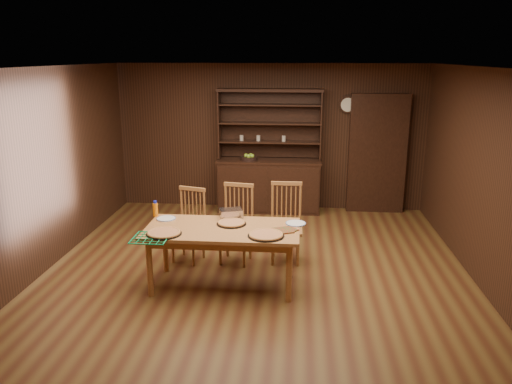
# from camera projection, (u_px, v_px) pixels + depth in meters

# --- Properties ---
(floor) EXTENTS (6.00, 6.00, 0.00)m
(floor) POSITION_uv_depth(u_px,v_px,m) (256.00, 274.00, 6.45)
(floor) COLOR brown
(floor) RESTS_ON ground
(room_shell) EXTENTS (6.00, 6.00, 6.00)m
(room_shell) POSITION_uv_depth(u_px,v_px,m) (256.00, 154.00, 6.03)
(room_shell) COLOR silver
(room_shell) RESTS_ON floor
(china_hutch) EXTENTS (1.84, 0.52, 2.17)m
(china_hutch) POSITION_uv_depth(u_px,v_px,m) (269.00, 179.00, 8.94)
(china_hutch) COLOR #321A10
(china_hutch) RESTS_ON floor
(doorway) EXTENTS (1.00, 0.18, 2.10)m
(doorway) POSITION_uv_depth(u_px,v_px,m) (377.00, 154.00, 8.80)
(doorway) COLOR #321A10
(doorway) RESTS_ON floor
(wall_clock) EXTENTS (0.30, 0.05, 0.30)m
(wall_clock) POSITION_uv_depth(u_px,v_px,m) (348.00, 105.00, 8.67)
(wall_clock) COLOR #321A10
(wall_clock) RESTS_ON room_shell
(dining_table) EXTENTS (1.83, 0.92, 0.75)m
(dining_table) POSITION_uv_depth(u_px,v_px,m) (223.00, 234.00, 5.96)
(dining_table) COLOR #C17C43
(dining_table) RESTS_ON floor
(chair_left) EXTENTS (0.51, 0.49, 1.01)m
(chair_left) POSITION_uv_depth(u_px,v_px,m) (190.00, 222.00, 6.81)
(chair_left) COLOR #A96F3A
(chair_left) RESTS_ON floor
(chair_center) EXTENTS (0.50, 0.49, 1.07)m
(chair_center) POSITION_uv_depth(u_px,v_px,m) (237.00, 221.00, 6.76)
(chair_center) COLOR #A96F3A
(chair_center) RESTS_ON floor
(chair_right) EXTENTS (0.45, 0.43, 1.08)m
(chair_right) POSITION_uv_depth(u_px,v_px,m) (286.00, 220.00, 6.78)
(chair_right) COLOR #A96F3A
(chair_right) RESTS_ON floor
(pizza_left) EXTENTS (0.41, 0.41, 0.04)m
(pizza_left) POSITION_uv_depth(u_px,v_px,m) (164.00, 233.00, 5.72)
(pizza_left) COLOR black
(pizza_left) RESTS_ON dining_table
(pizza_right) EXTENTS (0.42, 0.42, 0.04)m
(pizza_right) POSITION_uv_depth(u_px,v_px,m) (266.00, 235.00, 5.66)
(pizza_right) COLOR black
(pizza_right) RESTS_ON dining_table
(pizza_center) EXTENTS (0.36, 0.36, 0.04)m
(pizza_center) POSITION_uv_depth(u_px,v_px,m) (231.00, 223.00, 6.06)
(pizza_center) COLOR black
(pizza_center) RESTS_ON dining_table
(cooling_rack) EXTENTS (0.45, 0.45, 0.02)m
(cooling_rack) POSITION_uv_depth(u_px,v_px,m) (151.00, 238.00, 5.59)
(cooling_rack) COLOR #0C9C53
(cooling_rack) RESTS_ON dining_table
(plate_left) EXTENTS (0.24, 0.24, 0.02)m
(plate_left) POSITION_uv_depth(u_px,v_px,m) (166.00, 218.00, 6.25)
(plate_left) COLOR white
(plate_left) RESTS_ON dining_table
(plate_right) EXTENTS (0.25, 0.25, 0.02)m
(plate_right) POSITION_uv_depth(u_px,v_px,m) (296.00, 223.00, 6.07)
(plate_right) COLOR white
(plate_right) RESTS_ON dining_table
(foil_dish) EXTENTS (0.32, 0.28, 0.11)m
(foil_dish) POSITION_uv_depth(u_px,v_px,m) (231.00, 213.00, 6.30)
(foil_dish) COLOR silver
(foil_dish) RESTS_ON dining_table
(juice_bottle) EXTENTS (0.06, 0.06, 0.20)m
(juice_bottle) POSITION_uv_depth(u_px,v_px,m) (155.00, 209.00, 6.34)
(juice_bottle) COLOR orange
(juice_bottle) RESTS_ON dining_table
(pot_holder_a) EXTENTS (0.28, 0.28, 0.02)m
(pot_holder_a) POSITION_uv_depth(u_px,v_px,m) (283.00, 230.00, 5.82)
(pot_holder_a) COLOR #AD131C
(pot_holder_a) RESTS_ON dining_table
(pot_holder_b) EXTENTS (0.26, 0.26, 0.01)m
(pot_holder_b) POSITION_uv_depth(u_px,v_px,m) (288.00, 230.00, 5.85)
(pot_holder_b) COLOR #AD131C
(pot_holder_b) RESTS_ON dining_table
(fruit_bowl) EXTENTS (0.29, 0.29, 0.12)m
(fruit_bowl) POSITION_uv_depth(u_px,v_px,m) (249.00, 158.00, 8.80)
(fruit_bowl) COLOR black
(fruit_bowl) RESTS_ON china_hutch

